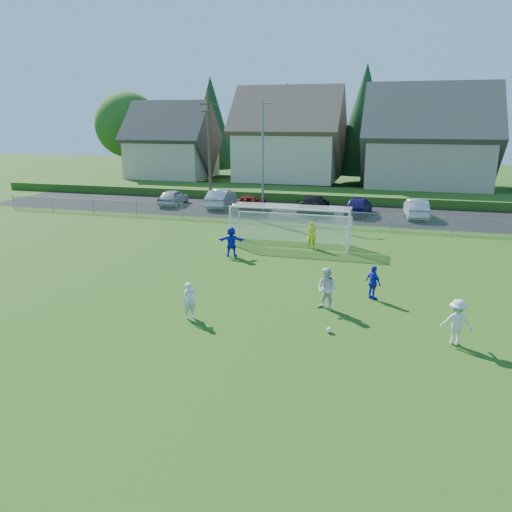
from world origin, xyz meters
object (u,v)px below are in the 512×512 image
object	(u,v)px
player_white_b	(327,289)
goalkeeper	(312,235)
player_blue_a	(373,283)
car_b	(221,198)
player_white_c	(457,322)
car_e	(358,205)
car_c	(249,203)
car_d	(314,204)
player_white_a	(189,301)
soccer_ball	(329,330)
soccer_goal	(291,219)
car_f	(416,209)
car_a	(173,197)
player_blue_b	(231,242)

from	to	relation	value
player_white_b	goalkeeper	size ratio (longest dim) A/B	1.08
player_blue_a	car_b	xyz separation A→B (m)	(-14.26, 20.24, 0.05)
player_white_c	car_e	xyz separation A→B (m)	(-5.25, 23.82, -0.06)
car_c	car_d	size ratio (longest dim) A/B	0.98
player_white_a	goalkeeper	size ratio (longest dim) A/B	0.89
car_b	player_white_c	bearing A→B (deg)	120.66
car_b	car_e	world-z (taller)	car_b
soccer_ball	soccer_goal	size ratio (longest dim) A/B	0.03
player_white_a	car_f	distance (m)	25.79
car_f	soccer_goal	distance (m)	13.74
car_e	goalkeeper	bearing A→B (deg)	85.69
player_white_a	player_white_c	xyz separation A→B (m)	(9.90, 0.36, 0.09)
car_a	car_d	xyz separation A→B (m)	(12.94, -0.20, 0.02)
goalkeeper	car_c	world-z (taller)	goalkeeper
car_a	car_e	xyz separation A→B (m)	(16.64, -0.19, 0.06)
soccer_ball	player_white_b	world-z (taller)	player_white_b
player_white_a	player_blue_b	bearing A→B (deg)	62.49
player_white_b	goalkeeper	xyz separation A→B (m)	(-2.31, 9.88, -0.07)
soccer_ball	car_d	distance (m)	24.51
car_c	soccer_goal	xyz separation A→B (m)	(5.78, -10.40, 0.94)
player_white_c	car_d	size ratio (longest dim) A/B	0.33
car_a	car_c	size ratio (longest dim) A/B	0.85
player_blue_b	goalkeeper	world-z (taller)	player_blue_b
player_blue_b	car_d	world-z (taller)	player_blue_b
car_b	car_f	xyz separation A→B (m)	(16.56, -0.34, -0.07)
car_b	car_e	xyz separation A→B (m)	(12.04, -0.27, -0.04)
car_f	car_c	bearing A→B (deg)	-1.02
player_blue_a	car_c	xyz separation A→B (m)	(-11.26, 19.01, -0.07)
player_blue_a	car_f	bearing A→B (deg)	-50.87
car_e	car_f	xyz separation A→B (m)	(4.52, -0.08, -0.03)
player_white_b	player_blue_a	distance (m)	2.55
car_d	car_f	bearing A→B (deg)	-178.53
car_b	goalkeeper	bearing A→B (deg)	124.86
player_white_b	goalkeeper	bearing A→B (deg)	126.17
car_b	player_white_a	bearing A→B (deg)	101.81
player_blue_a	player_blue_b	bearing A→B (deg)	14.36
car_b	car_e	distance (m)	12.04
soccer_goal	player_white_b	bearing A→B (deg)	-70.45
player_white_a	car_f	bearing A→B (deg)	33.41
player_blue_b	car_d	size ratio (longest dim) A/B	0.34
car_d	soccer_ball	bearing A→B (deg)	102.72
player_white_b	car_a	world-z (taller)	player_white_b
player_white_c	car_a	bearing A→B (deg)	-48.92
player_blue_b	soccer_goal	bearing A→B (deg)	-138.52
player_white_b	car_b	size ratio (longest dim) A/B	0.37
player_white_c	car_e	size ratio (longest dim) A/B	0.37
goalkeeper	player_blue_a	bearing A→B (deg)	108.39
car_b	soccer_goal	distance (m)	14.59
player_white_b	soccer_goal	bearing A→B (deg)	132.57
player_white_c	car_f	size ratio (longest dim) A/B	0.37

